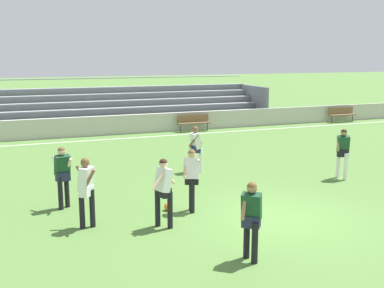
% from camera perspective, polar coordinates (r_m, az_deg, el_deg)
% --- Properties ---
extents(ground_plane, '(160.00, 160.00, 0.00)m').
position_cam_1_polar(ground_plane, '(12.29, 10.78, -8.84)').
color(ground_plane, '#517A38').
extents(field_line_sideline, '(44.00, 0.12, 0.01)m').
position_cam_1_polar(field_line_sideline, '(23.76, -5.62, 0.86)').
color(field_line_sideline, white).
rests_on(field_line_sideline, ground).
extents(sideline_wall, '(48.00, 0.16, 1.00)m').
position_cam_1_polar(sideline_wall, '(24.89, -6.43, 2.45)').
color(sideline_wall, '#BCB7AD').
rests_on(sideline_wall, ground).
extents(bleacher_stand, '(24.79, 3.91, 2.70)m').
position_cam_1_polar(bleacher_stand, '(27.07, -16.25, 4.16)').
color(bleacher_stand, '#B2B2B7').
rests_on(bleacher_stand, ground).
extents(bench_near_bin, '(1.80, 0.40, 0.90)m').
position_cam_1_polar(bench_near_bin, '(25.39, 0.19, 2.79)').
color(bench_near_bin, brown).
rests_on(bench_near_bin, ground).
extents(bench_far_left, '(1.80, 0.40, 0.90)m').
position_cam_1_polar(bench_far_left, '(30.30, 17.72, 3.59)').
color(bench_far_left, brown).
rests_on(bench_far_left, ground).
extents(player_white_on_ball, '(0.72, 0.47, 1.69)m').
position_cam_1_polar(player_white_on_ball, '(11.19, -3.48, -5.20)').
color(player_white_on_ball, black).
rests_on(player_white_on_ball, ground).
extents(player_white_deep_cover, '(0.60, 0.49, 1.68)m').
position_cam_1_polar(player_white_deep_cover, '(12.29, -0.03, -3.76)').
color(player_white_deep_cover, black).
rests_on(player_white_deep_cover, ground).
extents(player_dark_dropping_back, '(0.65, 0.48, 1.64)m').
position_cam_1_polar(player_dark_dropping_back, '(9.48, 7.22, -8.49)').
color(player_dark_dropping_back, black).
rests_on(player_dark_dropping_back, ground).
extents(player_white_wide_left, '(0.67, 0.45, 1.63)m').
position_cam_1_polar(player_white_wide_left, '(16.47, 0.42, -0.13)').
color(player_white_wide_left, white).
rests_on(player_white_wide_left, ground).
extents(player_white_challenging, '(0.46, 0.63, 1.72)m').
position_cam_1_polar(player_white_challenging, '(11.43, -12.74, -5.02)').
color(player_white_challenging, black).
rests_on(player_white_challenging, ground).
extents(player_dark_wide_right, '(0.49, 0.63, 1.69)m').
position_cam_1_polar(player_dark_wide_right, '(13.01, -15.45, -3.28)').
color(player_dark_wide_right, black).
rests_on(player_dark_wide_right, ground).
extents(player_dark_overlapping, '(0.65, 0.48, 1.68)m').
position_cam_1_polar(player_dark_overlapping, '(16.32, 17.87, -0.62)').
color(player_dark_overlapping, white).
rests_on(player_dark_overlapping, ground).
extents(soccer_ball, '(0.22, 0.22, 0.22)m').
position_cam_1_polar(soccer_ball, '(12.62, -2.93, -7.59)').
color(soccer_ball, orange).
rests_on(soccer_ball, ground).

